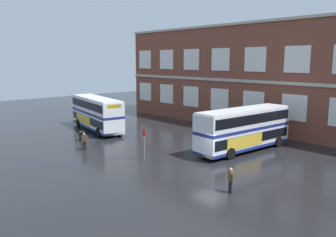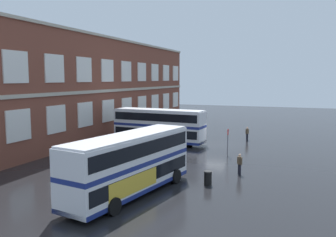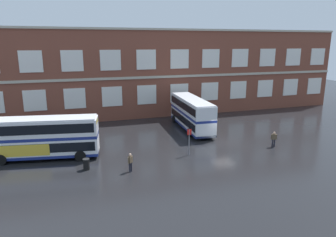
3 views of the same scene
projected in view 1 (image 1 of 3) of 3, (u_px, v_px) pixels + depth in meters
name	position (u px, v px, depth m)	size (l,w,h in m)	color
ground_plane	(226.00, 163.00, 28.96)	(120.00, 120.00, 0.00)	black
brick_terminal_building	(313.00, 80.00, 38.71)	(56.22, 8.19, 13.08)	brown
double_decker_near	(96.00, 113.00, 42.10)	(11.28, 4.38, 4.07)	silver
double_decker_middle	(244.00, 129.00, 32.55)	(3.43, 11.15, 4.07)	silver
waiting_passenger	(231.00, 179.00, 22.24)	(0.62, 0.39, 1.70)	black
second_passenger	(84.00, 141.00, 32.83)	(0.55, 0.50, 1.70)	black
bus_stand_flag	(144.00, 142.00, 29.53)	(0.44, 0.10, 2.70)	slate
station_litter_bin	(82.00, 136.00, 36.68)	(0.60, 0.60, 1.03)	black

